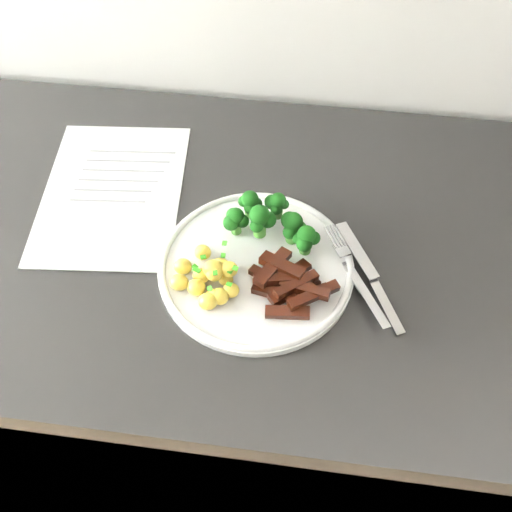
# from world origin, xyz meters

# --- Properties ---
(counter) EXTENTS (2.38, 0.59, 0.89)m
(counter) POSITION_xyz_m (0.12, 1.67, 0.44)
(counter) COLOR black
(counter) RESTS_ON ground
(recipe_paper) EXTENTS (0.23, 0.31, 0.00)m
(recipe_paper) POSITION_xyz_m (-0.13, 1.74, 0.89)
(recipe_paper) COLOR white
(recipe_paper) RESTS_ON counter
(plate) EXTENTS (0.26, 0.26, 0.02)m
(plate) POSITION_xyz_m (0.10, 1.63, 0.90)
(plate) COLOR white
(plate) RESTS_ON counter
(broccoli) EXTENTS (0.13, 0.09, 0.06)m
(broccoli) POSITION_xyz_m (0.11, 1.68, 0.93)
(broccoli) COLOR #2C5E1C
(broccoli) RESTS_ON plate
(potatoes) EXTENTS (0.09, 0.10, 0.04)m
(potatoes) POSITION_xyz_m (0.04, 1.59, 0.91)
(potatoes) COLOR gold
(potatoes) RESTS_ON plate
(beef_strips) EXTENTS (0.12, 0.10, 0.03)m
(beef_strips) POSITION_xyz_m (0.14, 1.60, 0.91)
(beef_strips) COLOR black
(beef_strips) RESTS_ON plate
(fork) EXTENTS (0.09, 0.16, 0.02)m
(fork) POSITION_xyz_m (0.23, 1.62, 0.91)
(fork) COLOR #B9B9BE
(fork) RESTS_ON plate
(knife) EXTENTS (0.09, 0.17, 0.02)m
(knife) POSITION_xyz_m (0.26, 1.61, 0.90)
(knife) COLOR #B9B9BE
(knife) RESTS_ON plate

